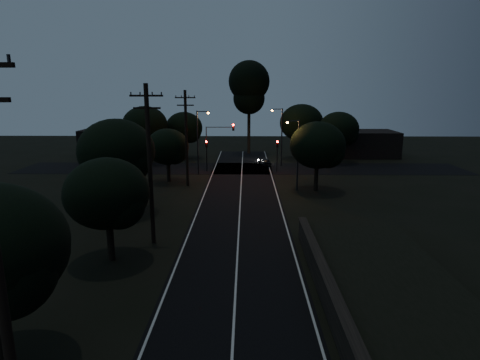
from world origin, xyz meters
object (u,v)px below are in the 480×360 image
object	(u,v)px
signal_mast	(219,139)
car	(265,162)
streetlight_c	(296,150)
utility_pole_far	(186,137)
utility_pole_mid	(150,163)
signal_left	(207,150)
signal_right	(277,150)
streetlight_a	(199,138)
tall_pine	(249,87)
streetlight_b	(280,133)

from	to	relation	value
signal_mast	car	bearing A→B (deg)	34.79
car	signal_mast	bearing A→B (deg)	22.76
streetlight_c	car	size ratio (longest dim) A/B	2.39
utility_pole_far	utility_pole_mid	bearing A→B (deg)	-90.00
streetlight_c	signal_left	bearing A→B (deg)	136.24
utility_pole_far	streetlight_c	size ratio (longest dim) A/B	1.40
signal_right	streetlight_a	distance (m)	10.26
tall_pine	streetlight_a	xyz separation A→B (m)	(-6.31, -17.00, -6.25)
signal_mast	signal_left	bearing A→B (deg)	-179.87
signal_right	signal_mast	distance (m)	7.66
streetlight_a	streetlight_b	bearing A→B (deg)	29.48
utility_pole_far	streetlight_a	world-z (taller)	utility_pole_far
signal_left	streetlight_a	xyz separation A→B (m)	(-0.71, -1.99, 1.80)
utility_pole_far	tall_pine	size ratio (longest dim) A/B	0.70
signal_right	car	xyz separation A→B (m)	(-1.40, 4.25, -2.30)
utility_pole_mid	streetlight_a	xyz separation A→B (m)	(0.69, 23.00, -1.10)
utility_pole_far	signal_mast	world-z (taller)	utility_pole_far
signal_mast	streetlight_c	bearing A→B (deg)	-48.81
streetlight_a	signal_right	bearing A→B (deg)	11.34
streetlight_a	car	size ratio (longest dim) A/B	2.55
signal_left	streetlight_a	world-z (taller)	streetlight_a
signal_mast	streetlight_a	distance (m)	3.13
signal_right	streetlight_a	xyz separation A→B (m)	(-9.91, -1.99, 1.80)
signal_mast	streetlight_a	world-z (taller)	streetlight_a
signal_left	car	bearing A→B (deg)	28.60
utility_pole_mid	signal_mast	world-z (taller)	utility_pole_mid
streetlight_a	streetlight_b	size ratio (longest dim) A/B	1.00
streetlight_c	signal_right	bearing A→B (deg)	97.02
tall_pine	streetlight_c	xyz separation A→B (m)	(4.83, -25.00, -6.53)
signal_left	utility_pole_far	bearing A→B (deg)	-99.94
utility_pole_mid	tall_pine	size ratio (longest dim) A/B	0.73
streetlight_b	car	xyz separation A→B (m)	(-2.11, 0.24, -4.10)
utility_pole_mid	signal_left	distance (m)	25.19
tall_pine	streetlight_c	bearing A→B (deg)	-79.07
utility_pole_mid	car	world-z (taller)	utility_pole_mid
utility_pole_mid	signal_right	size ratio (longest dim) A/B	2.68
tall_pine	signal_left	size ratio (longest dim) A/B	3.68
tall_pine	streetlight_c	size ratio (longest dim) A/B	2.01
streetlight_a	car	xyz separation A→B (m)	(8.51, 6.24, -4.10)
signal_mast	car	xyz separation A→B (m)	(6.11, 4.25, -3.81)
signal_mast	streetlight_a	bearing A→B (deg)	-140.23
utility_pole_far	streetlight_a	distance (m)	6.10
streetlight_b	signal_mast	bearing A→B (deg)	-154.01
signal_right	signal_mast	xyz separation A→B (m)	(-7.51, 0.00, 1.50)
utility_pole_far	signal_left	xyz separation A→B (m)	(1.40, 7.99, -2.65)
tall_pine	signal_mast	world-z (taller)	tall_pine
utility_pole_far	streetlight_a	xyz separation A→B (m)	(0.69, 6.00, -0.85)
streetlight_c	utility_pole_mid	bearing A→B (deg)	-128.26
tall_pine	signal_right	size ratio (longest dim) A/B	3.68
streetlight_b	tall_pine	bearing A→B (deg)	111.38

